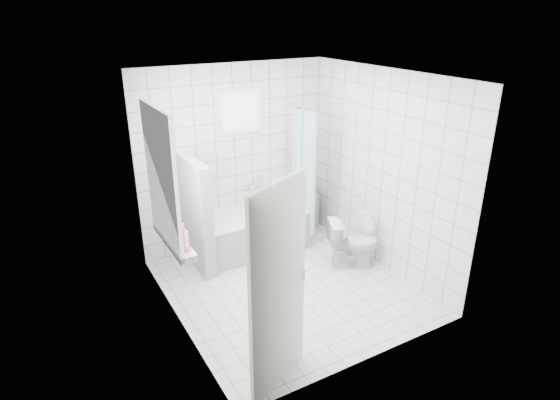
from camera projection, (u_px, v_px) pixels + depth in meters
ground at (289, 287)px, 5.87m from camera, size 3.00×3.00×0.00m
ceiling at (290, 75)px, 4.88m from camera, size 3.00×3.00×0.00m
wall_back at (235, 158)px, 6.58m from camera, size 2.80×0.02×2.60m
wall_front at (375, 244)px, 4.17m from camera, size 2.80×0.02×2.60m
wall_left at (171, 216)px, 4.74m from camera, size 0.02×3.00×2.60m
wall_right at (383, 172)px, 6.02m from camera, size 0.02×3.00×2.60m
window_left at (164, 179)px, 4.88m from camera, size 0.01×0.90×1.40m
window_back at (241, 112)px, 6.35m from camera, size 0.50×0.01×0.50m
window_sill at (174, 241)px, 5.19m from camera, size 0.18×1.02×0.08m
door at (278, 290)px, 4.04m from camera, size 0.74×0.39×2.00m
bathtub at (254, 231)px, 6.71m from camera, size 1.58×0.77×0.58m
partition_wall at (197, 215)px, 6.10m from camera, size 0.15×0.85×1.50m
tiled_ledge at (304, 211)px, 7.38m from camera, size 0.40×0.24×0.55m
toilet at (353, 243)px, 6.25m from camera, size 0.76×0.61×0.68m
curtain_rod at (300, 107)px, 6.37m from camera, size 0.02×0.80×0.02m
shower_curtain at (304, 172)px, 6.61m from camera, size 0.14×0.48×1.78m
tub_faucet at (249, 186)px, 6.81m from camera, size 0.18×0.06×0.06m
sill_bottles at (175, 229)px, 5.08m from camera, size 0.17×0.74×0.32m
ledge_bottles at (308, 190)px, 7.20m from camera, size 0.16×0.17×0.24m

